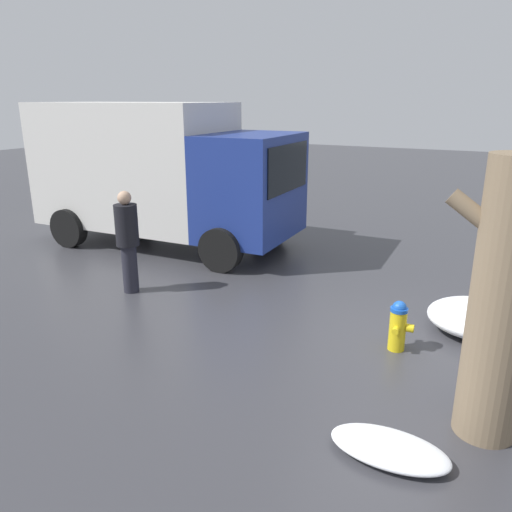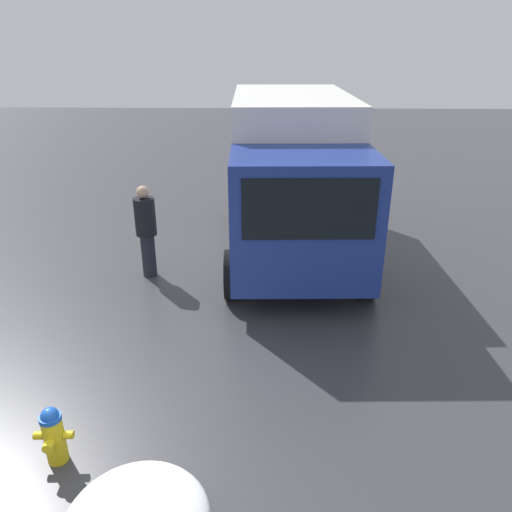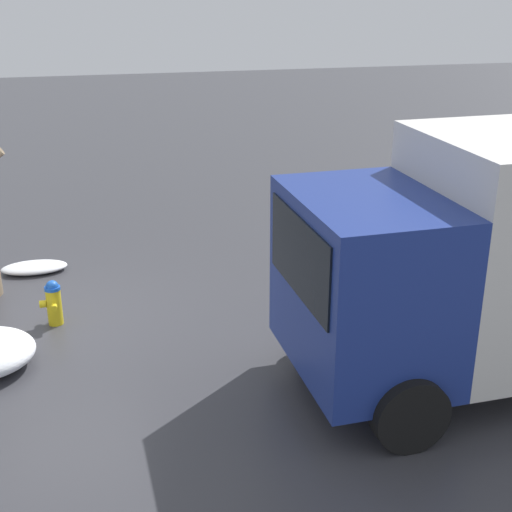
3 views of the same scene
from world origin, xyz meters
name	(u,v)px [view 3 (image 3 of 3)]	position (x,y,z in m)	size (l,w,h in m)	color
ground_plane	(56,324)	(0.00, 0.00, 0.00)	(60.00, 60.00, 0.00)	#38383D
fire_hydrant	(54,302)	(0.00, 0.00, 0.37)	(0.34, 0.43, 0.72)	yellow
pedestrian	(348,239)	(4.73, -0.01, 1.00)	(0.40, 0.40, 1.83)	#23232D
snow_pile_by_hydrant	(34,267)	(-0.42, 2.23, 0.08)	(1.16, 0.62, 0.17)	white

